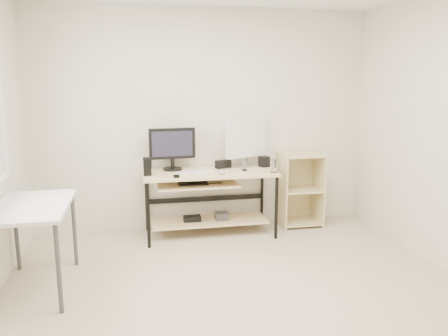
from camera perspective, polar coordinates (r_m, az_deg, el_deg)
The scene contains 16 objects.
room at distance 3.28m, azimuth 0.40°, elevation 3.60°, with size 4.01×4.01×2.62m.
desk at distance 5.01m, azimuth -2.19°, elevation -2.83°, with size 1.50×0.65×0.75m.
side_table at distance 3.99m, azimuth -23.79°, elevation -5.51°, with size 0.60×1.00×0.75m.
shelf_unit at distance 5.49m, azimuth 9.77°, elevation -2.67°, with size 0.50×0.40×0.90m.
black_monitor at distance 5.04m, azimuth -6.78°, elevation 2.85°, with size 0.53×0.22×0.48m.
white_imac at distance 5.15m, azimuth 2.87°, elevation 3.82°, with size 0.53×0.28×0.59m.
keyboard at distance 4.90m, azimuth -3.85°, elevation -0.52°, with size 0.44×0.12×0.02m, color white.
mouse at distance 4.82m, azimuth -0.27°, elevation -0.56°, with size 0.07×0.12×0.04m, color #BABAC0.
center_speaker at distance 5.15m, azimuth -0.11°, elevation 0.51°, with size 0.19×0.08×0.09m, color black.
speaker_left at distance 4.87m, azimuth -9.97°, elevation 0.32°, with size 0.10×0.10×0.19m.
speaker_right at distance 5.25m, azimuth 5.25°, elevation 0.83°, with size 0.10×0.10×0.12m, color black.
audio_controller at distance 4.79m, azimuth -9.98°, elevation -0.03°, with size 0.08×0.05×0.17m, color black.
volume_puck at distance 4.67m, azimuth -6.23°, elevation -1.08°, with size 0.07×0.07×0.03m, color black.
smartphone at distance 5.03m, azimuth 2.69°, elevation -0.26°, with size 0.06×0.11×0.01m, color black.
coaster at distance 4.93m, azimuth 6.49°, elevation -0.57°, with size 0.09×0.09×0.01m, color #956743.
drinking_glass at distance 4.91m, azimuth 6.50°, elevation 0.29°, with size 0.07×0.07×0.14m, color white.
Camera 1 is at (-0.81, -3.14, 1.75)m, focal length 35.00 mm.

